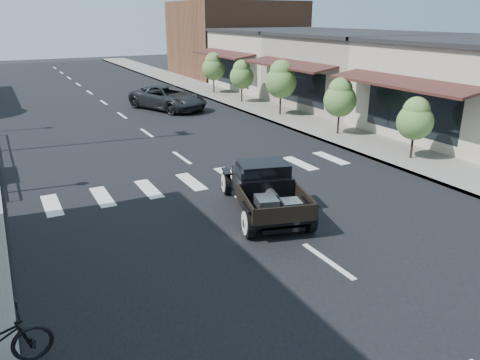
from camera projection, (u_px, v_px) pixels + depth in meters
name	position (u px, v px, depth m)	size (l,w,h in m)	color
ground	(266.00, 218.00, 14.10)	(120.00, 120.00, 0.00)	black
road	(131.00, 122.00, 26.60)	(14.00, 80.00, 0.02)	black
road_markings	(159.00, 142.00, 22.44)	(12.00, 60.00, 0.06)	silver
sidewalk_right	(260.00, 108.00, 30.31)	(3.00, 80.00, 0.15)	gray
storefront_mid	(361.00, 71.00, 30.77)	(10.00, 9.00, 4.50)	gray
storefront_far	(286.00, 60.00, 38.28)	(10.00, 9.00, 4.50)	beige
far_building_right	(236.00, 39.00, 46.42)	(11.00, 10.00, 7.00)	brown
small_tree_a	(414.00, 129.00, 19.09)	(1.47, 1.47, 2.45)	#4C7335
small_tree_b	(339.00, 107.00, 23.02)	(1.60, 1.60, 2.67)	#4C7335
small_tree_c	(281.00, 89.00, 27.44)	(1.84, 1.84, 3.06)	#4C7335
small_tree_d	(242.00, 82.00, 31.58)	(1.62, 1.62, 2.69)	#4C7335
small_tree_e	(214.00, 73.00, 35.34)	(1.72, 1.72, 2.87)	#4C7335
hotrod_pickup	(264.00, 188.00, 14.24)	(2.14, 4.58, 1.59)	black
second_car	(168.00, 98.00, 29.85)	(2.53, 5.48, 1.52)	black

